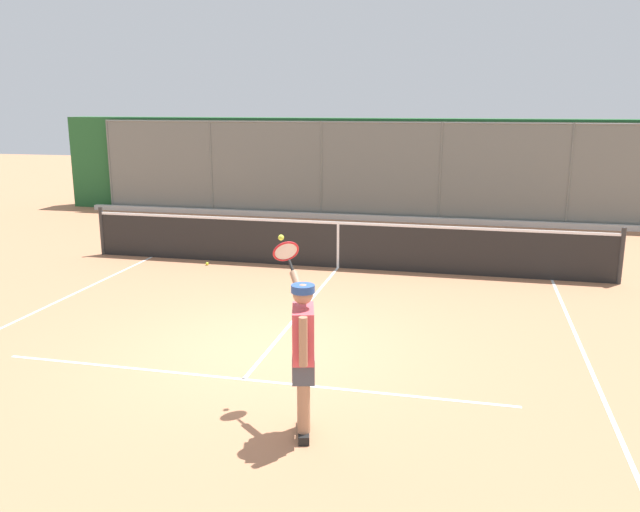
# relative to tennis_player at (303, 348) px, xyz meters

# --- Properties ---
(ground_plane) EXTENTS (60.00, 60.00, 0.00)m
(ground_plane) POSITION_rel_tennis_player_xyz_m (1.04, -2.11, -0.92)
(ground_plane) COLOR #B27551
(court_line_markings) EXTENTS (8.41, 10.39, 0.01)m
(court_line_markings) POSITION_rel_tennis_player_xyz_m (1.04, -0.81, -0.91)
(court_line_markings) COLOR white
(court_line_markings) RESTS_ON ground
(fence_backdrop) EXTENTS (20.14, 1.37, 2.88)m
(fence_backdrop) POSITION_rel_tennis_player_xyz_m (1.04, -13.27, 0.51)
(fence_backdrop) COLOR slate
(fence_backdrop) RESTS_ON ground
(tennis_net) EXTENTS (10.81, 0.09, 1.07)m
(tennis_net) POSITION_rel_tennis_player_xyz_m (1.04, -6.80, -0.42)
(tennis_net) COLOR #2D2D2D
(tennis_net) RESTS_ON ground
(tennis_player) EXTENTS (0.72, 1.25, 1.87)m
(tennis_player) POSITION_rel_tennis_player_xyz_m (0.00, 0.00, 0.00)
(tennis_player) COLOR black
(tennis_player) RESTS_ON ground
(tennis_ball_near_baseline) EXTENTS (0.07, 0.07, 0.07)m
(tennis_ball_near_baseline) POSITION_rel_tennis_player_xyz_m (3.74, -6.38, -0.88)
(tennis_ball_near_baseline) COLOR #CCDB33
(tennis_ball_near_baseline) RESTS_ON ground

